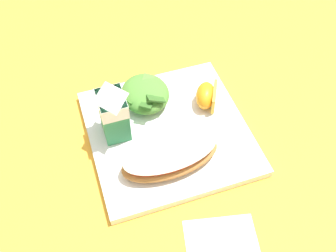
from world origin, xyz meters
TOP-DOWN VIEW (x-y plane):
  - ground at (0.00, 0.00)m, footprint 3.00×3.00m
  - white_plate at (0.00, 0.00)m, footprint 0.28×0.28m
  - cheesy_pizza_bread at (-0.07, 0.02)m, footprint 0.09×0.17m
  - green_salad_pile at (0.08, 0.02)m, footprint 0.11×0.09m
  - milk_carton at (0.03, 0.09)m, footprint 0.06×0.05m
  - orange_wedge_front at (0.04, -0.09)m, footprint 0.07×0.06m
  - paper_napkin at (-0.23, -0.01)m, footprint 0.13×0.13m

SIDE VIEW (x-z plane):
  - ground at x=0.00m, z-range 0.00..0.00m
  - paper_napkin at x=-0.23m, z-range 0.00..0.00m
  - white_plate at x=0.00m, z-range 0.00..0.02m
  - cheesy_pizza_bread at x=-0.07m, z-range 0.02..0.05m
  - orange_wedge_front at x=0.04m, z-range 0.02..0.06m
  - green_salad_pile at x=0.08m, z-range 0.01..0.06m
  - milk_carton at x=0.03m, z-range 0.02..0.13m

